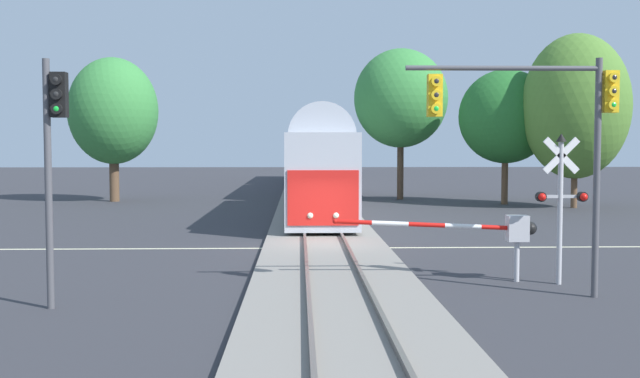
# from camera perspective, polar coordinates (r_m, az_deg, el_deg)

# --- Properties ---
(ground_plane) EXTENTS (220.00, 220.00, 0.00)m
(ground_plane) POSITION_cam_1_polar(r_m,az_deg,el_deg) (26.17, 0.39, -4.68)
(ground_plane) COLOR #333338
(road_centre_stripe) EXTENTS (44.00, 0.20, 0.01)m
(road_centre_stripe) POSITION_cam_1_polar(r_m,az_deg,el_deg) (26.17, 0.39, -4.68)
(road_centre_stripe) COLOR beige
(road_centre_stripe) RESTS_ON ground
(railway_track) EXTENTS (4.40, 80.00, 0.32)m
(railway_track) POSITION_cam_1_polar(r_m,az_deg,el_deg) (26.15, 0.39, -4.48)
(railway_track) COLOR gray
(railway_track) RESTS_ON ground
(commuter_train) EXTENTS (3.04, 60.88, 5.16)m
(commuter_train) POSITION_cam_1_polar(r_m,az_deg,el_deg) (56.17, -0.72, 2.37)
(commuter_train) COLOR #B2B7C1
(commuter_train) RESTS_ON railway_track
(crossing_gate_near) EXTENTS (5.53, 0.40, 1.80)m
(crossing_gate_near) POSITION_cam_1_polar(r_m,az_deg,el_deg) (20.06, 13.72, -3.14)
(crossing_gate_near) COLOR #B7B7BC
(crossing_gate_near) RESTS_ON ground
(crossing_signal_mast) EXTENTS (1.36, 0.44, 4.00)m
(crossing_signal_mast) POSITION_cam_1_polar(r_m,az_deg,el_deg) (20.03, 18.47, -0.27)
(crossing_signal_mast) COLOR #B2B2B7
(crossing_signal_mast) RESTS_ON ground
(traffic_signal_near_right) EXTENTS (5.08, 0.38, 5.76)m
(traffic_signal_near_right) POSITION_cam_1_polar(r_m,az_deg,el_deg) (18.07, 17.23, 5.47)
(traffic_signal_near_right) COLOR #4C4C51
(traffic_signal_near_right) RESTS_ON ground
(traffic_signal_near_left) EXTENTS (0.53, 0.38, 5.59)m
(traffic_signal_near_left) POSITION_cam_1_polar(r_m,az_deg,el_deg) (17.14, -20.31, 3.49)
(traffic_signal_near_left) COLOR #4C4C51
(traffic_signal_near_left) RESTS_ON ground
(maple_right_background) EXTENTS (6.32, 6.32, 10.43)m
(maple_right_background) POSITION_cam_1_polar(r_m,az_deg,el_deg) (46.12, 19.53, 6.15)
(maple_right_background) COLOR brown
(maple_right_background) RESTS_ON ground
(elm_centre_background) EXTENTS (6.54, 6.54, 10.54)m
(elm_centre_background) POSITION_cam_1_polar(r_m,az_deg,el_deg) (51.18, 6.39, 7.11)
(elm_centre_background) COLOR #4C3828
(elm_centre_background) RESTS_ON ground
(pine_left_background) EXTENTS (5.95, 5.95, 9.67)m
(pine_left_background) POSITION_cam_1_polar(r_m,az_deg,el_deg) (50.69, -16.00, 5.92)
(pine_left_background) COLOR brown
(pine_left_background) RESTS_ON ground
(oak_far_right) EXTENTS (5.93, 5.93, 8.62)m
(oak_far_right) POSITION_cam_1_polar(r_m,az_deg,el_deg) (47.80, 14.44, 5.55)
(oak_far_right) COLOR brown
(oak_far_right) RESTS_ON ground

